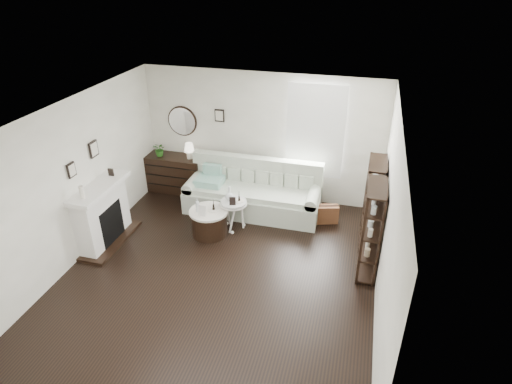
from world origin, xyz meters
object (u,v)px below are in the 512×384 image
(dresser, at_px, (176,173))
(drum_table, at_px, (209,222))
(sofa, at_px, (253,195))
(pedestal_table, at_px, (234,204))

(dresser, height_order, drum_table, dresser)
(sofa, bearing_deg, drum_table, -117.82)
(dresser, bearing_deg, sofa, -11.61)
(dresser, bearing_deg, drum_table, -47.99)
(drum_table, bearing_deg, pedestal_table, 35.91)
(dresser, distance_m, drum_table, 1.97)
(sofa, distance_m, drum_table, 1.21)
(dresser, bearing_deg, pedestal_table, -34.41)
(dresser, xyz_separation_m, pedestal_table, (1.71, -1.17, 0.14))
(sofa, bearing_deg, pedestal_table, -102.18)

